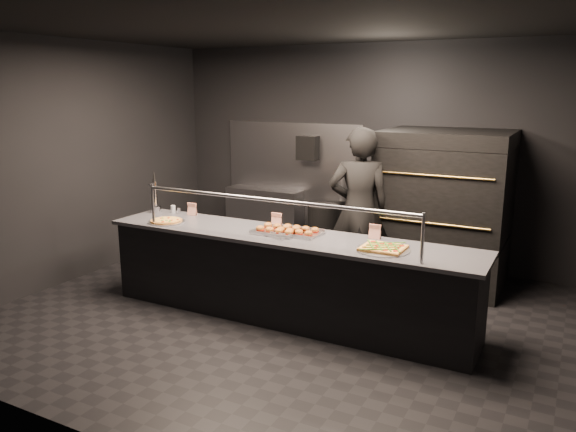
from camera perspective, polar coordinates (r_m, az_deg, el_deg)
The scene contains 15 objects.
room at distance 5.76m, azimuth -0.24°, elevation 3.78°, with size 6.04×6.00×3.00m.
service_counter at distance 5.96m, azimuth -0.25°, elevation -6.14°, with size 4.10×0.78×1.37m.
pizza_oven at distance 7.17m, azimuth 15.55°, elevation 0.83°, with size 1.50×1.23×1.91m.
prep_shelf at distance 8.66m, azimuth -2.39°, elevation -0.14°, with size 1.20×0.35×0.90m, color #99999E.
towel_dispenser at distance 8.22m, azimuth 2.05°, elevation 6.92°, with size 0.30×0.20×0.35m, color black.
fire_extinguisher at distance 8.07m, azimuth 5.57°, elevation 3.25°, with size 0.14×0.14×0.51m.
beer_tap at distance 7.02m, azimuth -13.32°, elevation 1.53°, with size 0.13×0.19×0.51m.
round_pizza at distance 6.50m, azimuth -12.25°, elevation -0.50°, with size 0.41×0.41×0.03m.
slider_tray_a at distance 5.89m, azimuth -1.00°, elevation -1.44°, with size 0.59×0.50×0.08m.
slider_tray_b at distance 5.84m, azimuth 1.00°, elevation -1.56°, with size 0.50×0.38×0.08m.
square_pizza at distance 5.35m, azimuth 9.65°, elevation -3.26°, with size 0.50×0.50×0.05m.
condiment_jar at distance 6.95m, azimuth -11.41°, elevation 0.65°, with size 0.14×0.05×0.09m.
tent_cards at distance 6.17m, azimuth -1.23°, elevation -0.34°, with size 2.41×0.04×0.15m.
trash_bin at distance 8.09m, azimuth 3.63°, elevation -1.58°, with size 0.46×0.46×0.77m, color black.
worker at distance 6.70m, azimuth 7.21°, elevation 0.58°, with size 0.72×0.47×1.98m, color black.
Camera 1 is at (2.65, -4.97, 2.42)m, focal length 35.00 mm.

